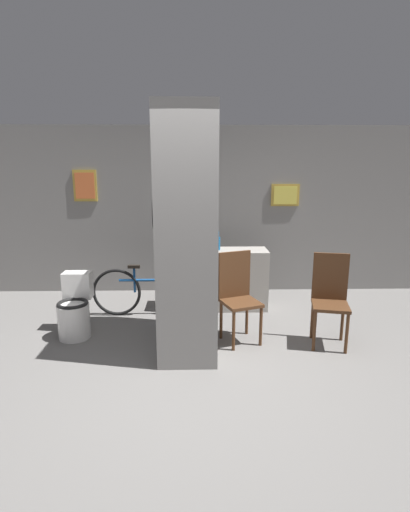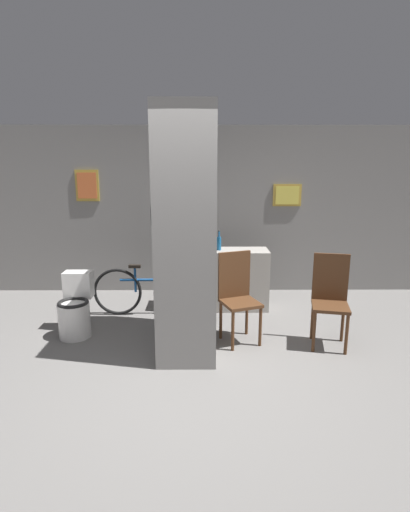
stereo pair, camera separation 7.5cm
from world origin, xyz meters
name	(u,v)px [view 1 (the left image)]	position (x,y,z in m)	size (l,w,h in m)	color
ground_plane	(187,370)	(0.00, 0.00, 0.00)	(14.00, 14.00, 0.00)	slate
wall_back	(189,211)	(0.00, 2.63, 1.30)	(8.00, 0.09, 2.60)	gray
pillar_center	(187,233)	(0.01, 0.59, 1.30)	(0.64, 1.19, 2.60)	gray
counter_shelf	(221,279)	(0.45, 1.78, 0.43)	(1.30, 0.44, 0.85)	gray
toilet	(75,310)	(-1.35, 0.87, 0.32)	(0.37, 0.53, 0.74)	white
chair_near_pillar	(238,293)	(0.59, 0.72, 0.57)	(0.51, 0.51, 1.04)	#4C2D19
chair_by_doorway	(330,296)	(1.62, 0.61, 0.57)	(0.47, 0.47, 1.04)	#4C2D19
bicycle	(153,291)	(-0.48, 1.51, 0.34)	(1.64, 0.42, 0.71)	black
bottle_tall	(218,243)	(0.41, 1.77, 0.96)	(0.06, 0.06, 0.28)	#19598C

